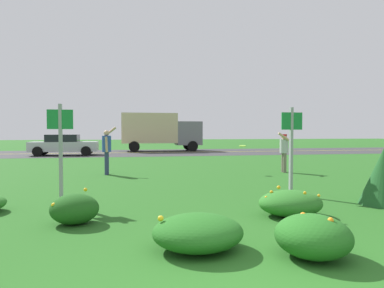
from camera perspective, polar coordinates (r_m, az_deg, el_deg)
The scene contains 14 objects.
ground_plane at distance 15.08m, azimuth -5.86°, elevation -4.20°, with size 120.00×120.00×0.00m, color #26601E.
highway_strip at distance 27.29m, azimuth -8.02°, elevation -1.42°, with size 120.00×9.15×0.01m, color #38383A.
highway_center_stripe at distance 27.29m, azimuth -8.02°, elevation -1.41°, with size 120.00×0.16×0.00m, color yellow.
daylily_clump_near_camera at distance 6.99m, azimuth 16.07°, elevation -9.44°, with size 1.25×1.02×0.55m.
daylily_clump_mid_center at distance 4.86m, azimuth 19.48°, elevation -14.25°, with size 0.98×1.01×0.56m.
daylily_clump_mid_right at distance 4.88m, azimuth 0.98°, elevation -14.47°, with size 1.27×1.13×0.49m.
daylily_clump_front_center at distance 6.50m, azimuth -18.97°, elevation -10.18°, with size 0.85×0.78×0.58m.
sign_post_near_path at distance 8.28m, azimuth -21.04°, elevation 0.16°, with size 0.56×0.10×2.26m.
sign_post_by_roadside at distance 9.14m, azimuth 16.20°, elevation 0.36°, with size 0.56×0.10×2.26m.
person_thrower_blue_shirt at distance 13.44m, azimuth -14.01°, elevation -0.64°, with size 0.54×0.50×1.84m.
person_catcher_red_cap_gray_shirt at distance 14.27m, azimuth 15.05°, elevation -0.82°, with size 0.52×0.50×1.62m.
frisbee_lime at distance 13.51m, azimuth 8.41°, elevation -0.33°, with size 0.26×0.26×0.08m.
car_silver_center_left at distance 25.55m, azimuth -20.53°, elevation -0.11°, with size 4.50×2.00×1.45m.
box_truck_gray at distance 29.40m, azimuth -5.38°, elevation 2.34°, with size 6.70×2.46×3.20m.
Camera 1 is at (-1.25, -2.66, 1.63)m, focal length 32.04 mm.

